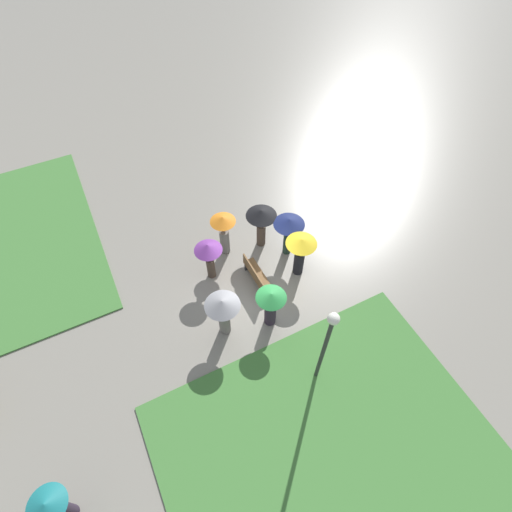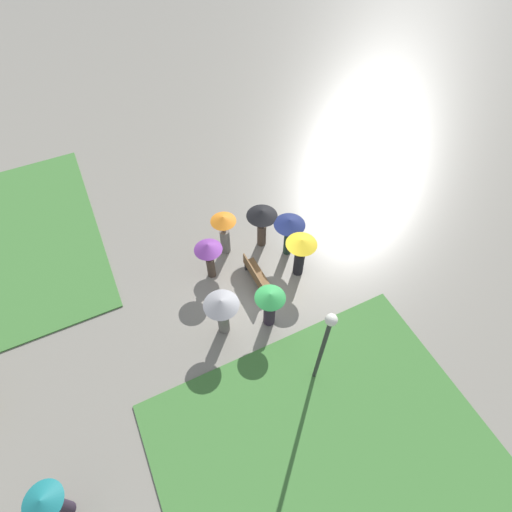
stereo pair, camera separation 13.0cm
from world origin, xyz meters
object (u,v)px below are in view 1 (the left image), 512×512
object	(u,v)px
crowd_person_green	(271,304)
crowd_person_navy	(289,227)
crowd_person_yellow	(301,249)
crowd_person_orange	(224,229)
lone_walker_mid_plaza	(55,508)
park_bench	(256,275)
crowd_person_purple	(209,253)
lamp_post	(327,340)
crowd_person_black	(261,219)
crowd_person_grey	(223,310)

from	to	relation	value
crowd_person_green	crowd_person_navy	distance (m)	3.13
crowd_person_navy	crowd_person_yellow	bearing A→B (deg)	-87.55
crowd_person_orange	lone_walker_mid_plaza	world-z (taller)	crowd_person_orange
crowd_person_green	lone_walker_mid_plaza	bearing A→B (deg)	79.18
park_bench	crowd_person_navy	bearing A→B (deg)	-66.70
crowd_person_green	crowd_person_yellow	xyz separation A→B (m)	(1.39, -1.90, 0.17)
crowd_person_purple	crowd_person_orange	distance (m)	1.26
lamp_post	crowd_person_orange	bearing A→B (deg)	5.11
crowd_person_black	crowd_person_purple	world-z (taller)	crowd_person_black
crowd_person_black	lone_walker_mid_plaza	xyz separation A→B (m)	(-5.87, 8.45, -0.25)
crowd_person_yellow	crowd_person_purple	size ratio (longest dim) A/B	1.05
crowd_person_yellow	lone_walker_mid_plaza	distance (m)	9.92
crowd_person_black	lamp_post	bearing A→B (deg)	75.20
crowd_person_black	crowd_person_green	size ratio (longest dim) A/B	1.07
crowd_person_black	crowd_person_yellow	size ratio (longest dim) A/B	0.99
lamp_post	crowd_person_grey	world-z (taller)	lamp_post
lone_walker_mid_plaza	crowd_person_green	bearing A→B (deg)	-12.07
crowd_person_grey	crowd_person_yellow	world-z (taller)	crowd_person_yellow
lamp_post	crowd_person_purple	bearing A→B (deg)	16.21
crowd_person_black	crowd_person_green	bearing A→B (deg)	62.37
lone_walker_mid_plaza	lamp_post	bearing A→B (deg)	-30.00
crowd_person_black	crowd_person_grey	size ratio (longest dim) A/B	1.01
crowd_person_black	crowd_person_grey	bearing A→B (deg)	39.73
crowd_person_grey	lamp_post	bearing A→B (deg)	150.08
crowd_person_green	lone_walker_mid_plaza	size ratio (longest dim) A/B	0.97
park_bench	lone_walker_mid_plaza	distance (m)	8.62
crowd_person_yellow	crowd_person_navy	world-z (taller)	crowd_person_yellow
crowd_person_grey	crowd_person_purple	xyz separation A→B (m)	(2.27, -0.45, 0.02)
crowd_person_black	crowd_person_purple	size ratio (longest dim) A/B	1.04
lamp_post	crowd_person_navy	bearing A→B (deg)	-18.47
park_bench	lamp_post	bearing A→B (deg)	-179.20
crowd_person_green	crowd_person_grey	xyz separation A→B (m)	(0.38, 1.49, 0.18)
park_bench	crowd_person_yellow	distance (m)	1.84
crowd_person_yellow	crowd_person_orange	world-z (taller)	crowd_person_orange
crowd_person_orange	crowd_person_purple	bearing A→B (deg)	12.71
lamp_post	lone_walker_mid_plaza	world-z (taller)	lamp_post
crowd_person_yellow	crowd_person_orange	size ratio (longest dim) A/B	0.99
park_bench	lamp_post	xyz separation A→B (m)	(-3.97, -0.12, 2.03)
crowd_person_black	crowd_person_yellow	world-z (taller)	crowd_person_yellow
crowd_person_grey	crowd_person_navy	bearing A→B (deg)	-124.88
park_bench	crowd_person_green	xyz separation A→B (m)	(-1.63, 0.29, 0.69)
crowd_person_black	crowd_person_orange	world-z (taller)	crowd_person_orange
park_bench	lone_walker_mid_plaza	size ratio (longest dim) A/B	0.87
crowd_person_grey	crowd_person_orange	world-z (taller)	crowd_person_orange
lamp_post	crowd_person_green	xyz separation A→B (m)	(2.33, 0.41, -1.34)
crowd_person_purple	lone_walker_mid_plaza	size ratio (longest dim) A/B	1.00
crowd_person_navy	crowd_person_orange	world-z (taller)	crowd_person_orange
crowd_person_orange	lone_walker_mid_plaza	size ratio (longest dim) A/B	1.06
crowd_person_green	crowd_person_navy	world-z (taller)	crowd_person_navy
crowd_person_navy	crowd_person_purple	bearing A→B (deg)	-177.38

